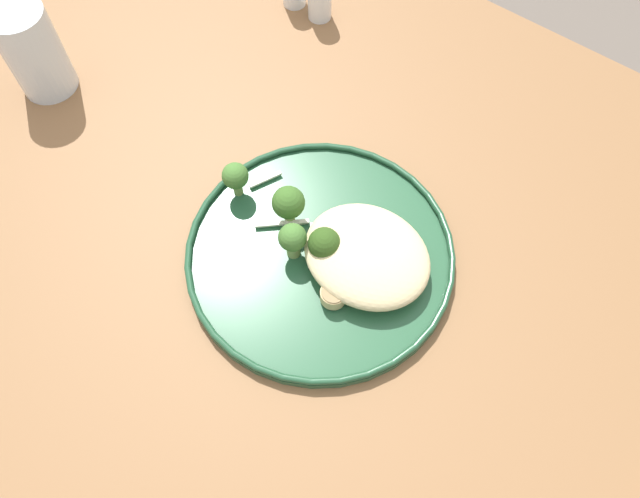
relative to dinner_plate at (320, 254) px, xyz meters
The scene contains 19 objects.
ground 0.75m from the dinner_plate, 41.28° to the left, with size 6.00×6.00×0.00m, color #665B51.
wooden_dining_table 0.10m from the dinner_plate, 41.28° to the left, with size 1.40×1.00×0.74m.
dinner_plate is the anchor object (origin of this frame).
noodle_bed 0.05m from the dinner_plate, 157.19° to the right, with size 0.14×0.12×0.04m.
seared_scallop_front_small 0.05m from the dinner_plate, 157.02° to the right, with size 0.03×0.03×0.01m.
seared_scallop_left_edge 0.07m from the dinner_plate, 144.98° to the right, with size 0.03×0.03×0.02m.
seared_scallop_rear_pale 0.10m from the dinner_plate, 144.07° to the right, with size 0.03×0.03×0.01m.
seared_scallop_half_hidden 0.03m from the dinner_plate, 113.05° to the right, with size 0.04×0.04×0.02m.
seared_scallop_on_noodles 0.06m from the dinner_plate, 137.95° to the left, with size 0.03×0.03×0.02m.
seared_scallop_large_seared 0.07m from the dinner_plate, 115.46° to the right, with size 0.02×0.02×0.01m.
seared_scallop_tilted_round 0.05m from the dinner_plate, behind, with size 0.03×0.03×0.01m.
broccoli_floret_tall_stalk 0.06m from the dinner_plate, 14.39° to the right, with size 0.04×0.04×0.05m.
broccoli_floret_center_pile 0.03m from the dinner_plate, behind, with size 0.03×0.03×0.05m.
broccoli_floret_beside_noodles 0.13m from the dinner_plate, ahead, with size 0.03×0.03×0.05m.
broccoli_floret_rear_charred 0.04m from the dinner_plate, 36.11° to the left, with size 0.03×0.03×0.05m.
onion_sliver_long_sliver 0.05m from the dinner_plate, ahead, with size 0.06×0.01×0.00m, color silver.
onion_sliver_curled_piece 0.11m from the dinner_plate, 18.99° to the right, with size 0.04×0.01×0.00m, color silver.
onion_sliver_pale_crescent 0.01m from the dinner_plate, ahead, with size 0.05×0.01×0.00m, color silver.
water_glass 0.43m from the dinner_plate, ahead, with size 0.07×0.07×0.11m.
Camera 1 is at (-0.22, 0.21, 1.33)m, focal length 34.22 mm.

